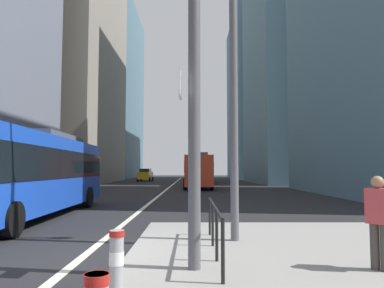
{
  "coord_description": "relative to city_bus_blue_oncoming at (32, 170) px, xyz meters",
  "views": [
    {
      "loc": [
        2.33,
        -7.75,
        1.88
      ],
      "look_at": [
        2.24,
        31.31,
        4.61
      ],
      "focal_mm": 33.52,
      "sensor_mm": 36.0,
      "label": 1
    }
  ],
  "objects": [
    {
      "name": "median_island",
      "position": [
        9.36,
        -7.01,
        -1.76
      ],
      "size": [
        9.0,
        10.0,
        0.15
      ],
      "primitive_type": "cube",
      "color": "gray",
      "rests_on": "ground"
    },
    {
      "name": "car_receding_far",
      "position": [
        6.52,
        52.09,
        -0.85
      ],
      "size": [
        2.17,
        4.64,
        1.94
      ],
      "color": "#232838",
      "rests_on": "ground"
    },
    {
      "name": "bollard_left",
      "position": [
        5.22,
        -9.06,
        -1.17
      ],
      "size": [
        0.2,
        0.2,
        0.94
      ],
      "color": "#99999E",
      "rests_on": "median_island"
    },
    {
      "name": "car_receding_near",
      "position": [
        7.76,
        31.77,
        -0.85
      ],
      "size": [
        2.19,
        4.45,
        1.94
      ],
      "color": "black",
      "rests_on": "ground"
    },
    {
      "name": "pedestrian_waiting",
      "position": [
        9.41,
        -7.51,
        -0.8
      ],
      "size": [
        0.44,
        0.44,
        1.61
      ],
      "color": "#423D38",
      "rests_on": "median_island"
    },
    {
      "name": "office_tower_right_far",
      "position": [
        20.86,
        57.41,
        14.15
      ],
      "size": [
        13.21,
        20.72,
        31.97
      ],
      "primitive_type": "cube",
      "color": "slate",
      "rests_on": "ground"
    },
    {
      "name": "office_tower_left_mid",
      "position": [
        -12.14,
        35.91,
        15.66
      ],
      "size": [
        13.87,
        22.48,
        35.0
      ],
      "primitive_type": "cube",
      "color": "gray",
      "rests_on": "ground"
    },
    {
      "name": "street_lamp_post",
      "position": [
        7.24,
        -4.93,
        3.45
      ],
      "size": [
        5.5,
        0.32,
        8.0
      ],
      "color": "#56565B",
      "rests_on": "median_island"
    },
    {
      "name": "city_bus_red_distant",
      "position": [
        7.38,
        41.0,
        -0.0
      ],
      "size": [
        2.8,
        10.81,
        3.4
      ],
      "color": "red",
      "rests_on": "ground"
    },
    {
      "name": "pedestrian_railing",
      "position": [
        6.66,
        -6.23,
        -0.97
      ],
      "size": [
        0.06,
        4.06,
        0.98
      ],
      "color": "black",
      "rests_on": "median_island"
    },
    {
      "name": "city_bus_red_receding",
      "position": [
        6.69,
        22.31,
        -0.0
      ],
      "size": [
        2.85,
        11.58,
        3.4
      ],
      "color": "red",
      "rests_on": "ground"
    },
    {
      "name": "office_tower_right_mid",
      "position": [
        20.86,
        35.33,
        18.99
      ],
      "size": [
        12.47,
        18.63,
        41.66
      ],
      "primitive_type": "cube",
      "color": "slate",
      "rests_on": "ground"
    },
    {
      "name": "city_bus_blue_oncoming",
      "position": [
        0.0,
        0.0,
        0.0
      ],
      "size": [
        2.92,
        12.25,
        3.4
      ],
      "color": "blue",
      "rests_on": "ground"
    },
    {
      "name": "office_tower_left_far",
      "position": [
        -12.14,
        63.79,
        16.76
      ],
      "size": [
        12.03,
        25.21,
        37.2
      ],
      "primitive_type": "cube",
      "color": "slate",
      "rests_on": "ground"
    },
    {
      "name": "ground_plane",
      "position": [
        3.86,
        13.99,
        -1.84
      ],
      "size": [
        160.0,
        160.0,
        0.0
      ],
      "primitive_type": "plane",
      "color": "black"
    },
    {
      "name": "traffic_signal_gantry",
      "position": [
        3.77,
        -7.43,
        2.33
      ],
      "size": [
        7.24,
        0.65,
        6.0
      ],
      "color": "#515156",
      "rests_on": "median_island"
    },
    {
      "name": "car_oncoming_mid",
      "position": [
        -1.09,
        42.25,
        -0.85
      ],
      "size": [
        2.21,
        4.47,
        1.94
      ],
      "color": "gold",
      "rests_on": "ground"
    },
    {
      "name": "lane_centre_line",
      "position": [
        3.86,
        23.99,
        -1.83
      ],
      "size": [
        0.2,
        80.0,
        0.01
      ],
      "primitive_type": "cube",
      "color": "beige",
      "rests_on": "ground"
    }
  ]
}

